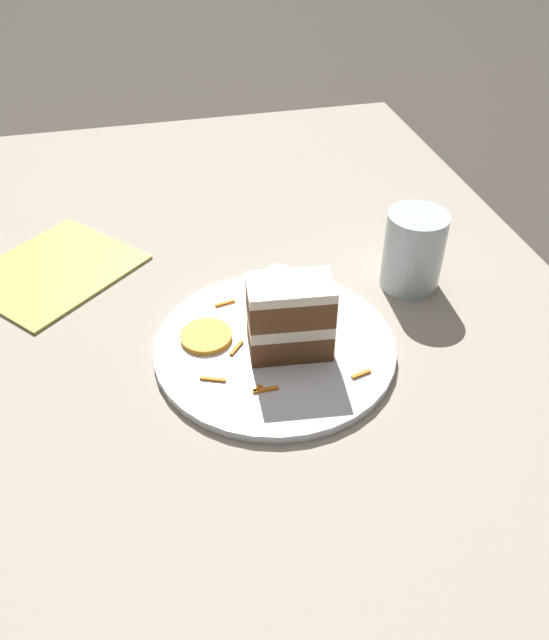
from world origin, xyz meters
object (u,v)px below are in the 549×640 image
(drinking_glass, at_px, (413,255))
(cake_slice, at_px, (290,317))
(plate, at_px, (274,345))
(menu_card, at_px, (54,270))
(cream_dollop, at_px, (278,282))
(orange_garnish, at_px, (206,336))

(drinking_glass, bearing_deg, cake_slice, -61.98)
(plate, height_order, drinking_glass, drinking_glass)
(drinking_glass, bearing_deg, menu_card, -106.59)
(cake_slice, bearing_deg, plate, 47.86)
(plate, xyz_separation_m, cream_dollop, (-0.08, 0.02, 0.03))
(drinking_glass, bearing_deg, plate, -67.28)
(cream_dollop, bearing_deg, cake_slice, -6.21)
(cream_dollop, relative_size, drinking_glass, 0.49)
(orange_garnish, distance_m, drinking_glass, 0.28)
(plate, height_order, orange_garnish, orange_garnish)
(drinking_glass, relative_size, menu_card, 0.51)
(cream_dollop, height_order, drinking_glass, drinking_glass)
(plate, xyz_separation_m, drinking_glass, (-0.08, 0.20, 0.04))
(plate, relative_size, drinking_glass, 2.69)
(drinking_glass, xyz_separation_m, menu_card, (-0.13, -0.45, -0.04))
(plate, distance_m, orange_garnish, 0.08)
(cream_dollop, height_order, menu_card, cream_dollop)
(menu_card, bearing_deg, cream_dollop, 22.59)
(cake_slice, xyz_separation_m, menu_card, (-0.23, -0.27, -0.05))
(cake_slice, bearing_deg, menu_card, 54.87)
(drinking_glass, height_order, menu_card, drinking_glass)
(cake_slice, xyz_separation_m, drinking_glass, (-0.10, 0.19, -0.01))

